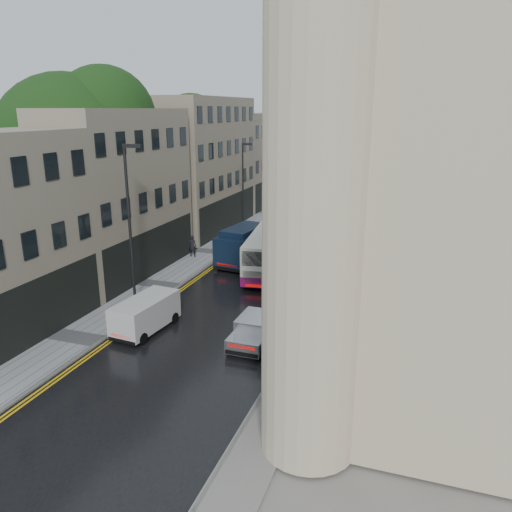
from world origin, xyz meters
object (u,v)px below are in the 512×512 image
Objects in this scene: silver_hatchback at (230,338)px; lamp_post_far at (243,189)px; white_van at (116,322)px; lamp_post_near at (130,227)px; tree_near at (72,173)px; tree_far at (170,165)px; white_lorry at (317,218)px; navy_van at (220,249)px; cream_bus at (249,259)px; pedestrian at (192,246)px.

lamp_post_far reaches higher than silver_hatchback.
lamp_post_near is at bearing 115.98° from white_van.
tree_near is 8.34m from lamp_post_near.
lamp_post_far is at bearing 109.20° from silver_hatchback.
tree_far is 14.36m from white_lorry.
lamp_post_near reaches higher than navy_van.
cream_bus is 2.73× the size of silver_hatchback.
white_lorry is 18.22m from lamp_post_near.
tree_near is 13.15m from cream_bus.
navy_van is (-2.76, 1.64, 0.04)m from cream_bus.
lamp_post_far reaches higher than white_van.
lamp_post_near is (6.90, -4.10, -2.27)m from tree_near.
cream_bus is 6.22× the size of pedestrian.
lamp_post_near is at bearing -30.75° from tree_near.
lamp_post_near is 18.66m from lamp_post_far.
tree_far is 7.41× the size of pedestrian.
tree_near reaches higher than white_lorry.
lamp_post_far reaches higher than cream_bus.
silver_hatchback is 9.34m from lamp_post_near.
tree_near is 3.49× the size of white_van.
white_van is 12.29m from navy_van.
lamp_post_far is (-0.10, 18.66, -0.54)m from lamp_post_near.
lamp_post_far is (-2.17, 10.67, 2.65)m from navy_van.
tree_far is 3.13× the size of white_van.
tree_near is 1.58× the size of white_lorry.
white_lorry is at bearing 80.37° from white_van.
cream_bus is at bearing 46.79° from lamp_post_near.
tree_far reaches higher than white_lorry.
lamp_post_far reaches higher than white_lorry.
lamp_post_near reaches higher than white_lorry.
silver_hatchback is 2.28× the size of pedestrian.
white_van is (-5.60, -20.85, -1.41)m from white_lorry.
tree_near reaches higher than silver_hatchback.
tree_far is 2.17× the size of navy_van.
tree_far reaches higher than cream_bus.
silver_hatchback is (14.15, -20.93, -5.49)m from tree_far.
cream_bus is 3.21m from navy_van.
cream_bus is 2.63× the size of white_van.
cream_bus is 1.15× the size of lamp_post_near.
silver_hatchback is 0.42× the size of lamp_post_near.
pedestrian is 9.47m from lamp_post_far.
tree_near is 1.73× the size of lamp_post_far.
white_lorry is 5.23× the size of pedestrian.
navy_van is 0.63× the size of lamp_post_near.
white_van is at bearing 89.63° from pedestrian.
silver_hatchback is 0.67× the size of navy_van.
lamp_post_near is at bearing 153.51° from silver_hatchback.
silver_hatchback is at bearing -83.56° from cream_bus.
tree_far is at bearing -178.82° from white_lorry.
lamp_post_far reaches higher than navy_van.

